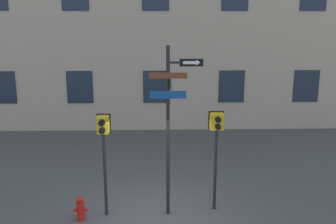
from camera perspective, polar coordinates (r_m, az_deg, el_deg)
ground_plane at (r=9.74m, az=-1.84°, el=-16.20°), size 60.00×60.00×0.00m
street_sign_pole at (r=9.09m, az=0.41°, el=-0.76°), size 1.29×1.04×4.30m
pedestrian_signal_left at (r=9.31m, az=-9.80°, el=-3.95°), size 0.34×0.40×2.65m
pedestrian_signal_right at (r=9.56m, az=7.39°, el=-3.28°), size 0.39×0.40×2.64m
fire_hydrant at (r=9.87m, az=-13.19°, el=-14.14°), size 0.36×0.20×0.63m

